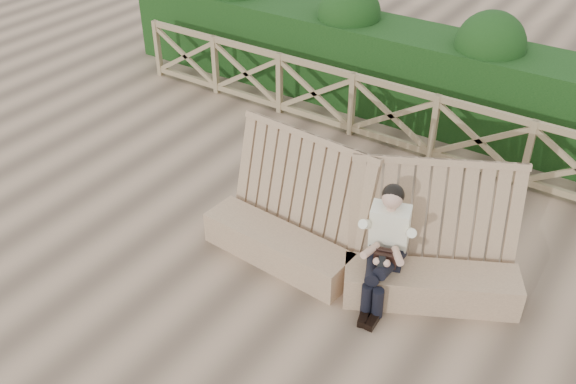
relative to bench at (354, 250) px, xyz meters
The scene contains 5 objects.
ground 1.19m from the bench, 156.72° to the right, with size 60.00×60.00×0.00m, color brown.
bench is the anchor object (origin of this frame).
woman 0.59m from the bench, 14.06° to the right, with size 0.54×0.97×1.47m.
guardrail 3.23m from the bench, 108.68° to the left, with size 10.10×0.09×1.10m.
hedge 4.39m from the bench, 103.65° to the left, with size 12.00×1.20×1.50m, color black.
Camera 1 is at (3.67, -4.90, 5.28)m, focal length 40.00 mm.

